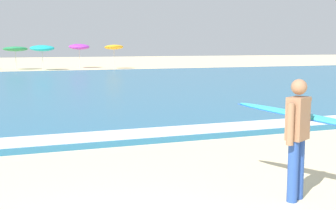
% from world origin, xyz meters
% --- Properties ---
extents(sea, '(120.00, 28.00, 0.14)m').
position_xyz_m(sea, '(0.00, 19.33, 0.07)').
color(sea, teal).
rests_on(sea, ground).
extents(surf_foam, '(120.00, 1.12, 0.01)m').
position_xyz_m(surf_foam, '(0.00, 5.93, 0.15)').
color(surf_foam, white).
rests_on(surf_foam, sea).
extents(surfer_with_board, '(1.51, 2.43, 1.73)m').
position_xyz_m(surfer_with_board, '(3.04, 1.31, 1.03)').
color(surfer_with_board, '#284CA3').
rests_on(surfer_with_board, ground).
extents(beach_umbrella_4, '(2.14, 2.16, 2.13)m').
position_xyz_m(beach_umbrella_4, '(0.17, 38.28, 1.85)').
color(beach_umbrella_4, beige).
rests_on(beach_umbrella_4, ground).
extents(beach_umbrella_5, '(2.10, 2.13, 2.27)m').
position_xyz_m(beach_umbrella_5, '(2.34, 36.59, 1.93)').
color(beach_umbrella_5, beige).
rests_on(beach_umbrella_5, ground).
extents(beach_umbrella_6, '(1.97, 2.00, 2.37)m').
position_xyz_m(beach_umbrella_6, '(5.98, 39.25, 2.04)').
color(beach_umbrella_6, beige).
rests_on(beach_umbrella_6, ground).
extents(beach_umbrella_7, '(1.75, 1.78, 2.30)m').
position_xyz_m(beach_umbrella_7, '(8.77, 36.73, 2.00)').
color(beach_umbrella_7, beige).
rests_on(beach_umbrella_7, ground).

